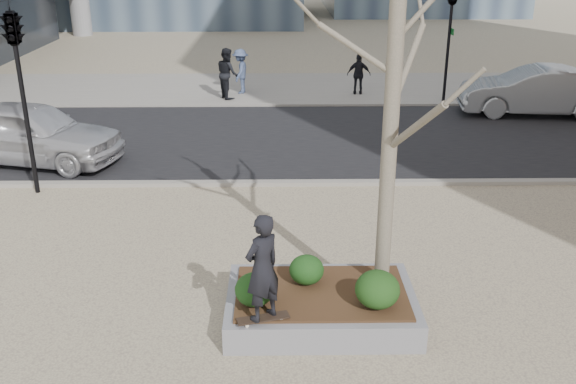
{
  "coord_description": "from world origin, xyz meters",
  "views": [
    {
      "loc": [
        0.34,
        -8.88,
        5.72
      ],
      "look_at": [
        0.5,
        2.0,
        1.4
      ],
      "focal_mm": 40.0,
      "sensor_mm": 36.0,
      "label": 1
    }
  ],
  "objects_px": {
    "skateboarder": "(262,268)",
    "police_car": "(31,133)",
    "planter": "(321,306)",
    "skateboard": "(263,320)"
  },
  "relations": [
    {
      "from": "skateboarder",
      "to": "police_car",
      "type": "bearing_deg",
      "value": -95.34
    },
    {
      "from": "planter",
      "to": "skateboarder",
      "type": "distance_m",
      "value": 1.65
    },
    {
      "from": "police_car",
      "to": "skateboard",
      "type": "bearing_deg",
      "value": -128.91
    },
    {
      "from": "planter",
      "to": "skateboarder",
      "type": "height_order",
      "value": "skateboarder"
    },
    {
      "from": "planter",
      "to": "skateboard",
      "type": "relative_size",
      "value": 3.85
    },
    {
      "from": "skateboarder",
      "to": "police_car",
      "type": "height_order",
      "value": "skateboarder"
    },
    {
      "from": "skateboard",
      "to": "police_car",
      "type": "xyz_separation_m",
      "value": [
        -6.42,
        8.59,
        0.37
      ]
    },
    {
      "from": "skateboard",
      "to": "skateboarder",
      "type": "relative_size",
      "value": 0.47
    },
    {
      "from": "police_car",
      "to": "skateboarder",
      "type": "bearing_deg",
      "value": -128.91
    },
    {
      "from": "skateboard",
      "to": "skateboarder",
      "type": "distance_m",
      "value": 0.86
    }
  ]
}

